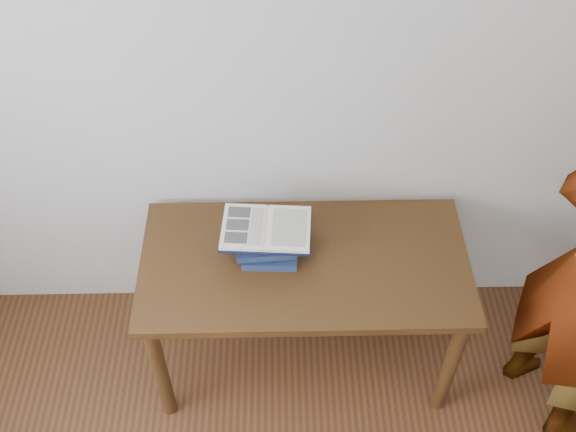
{
  "coord_description": "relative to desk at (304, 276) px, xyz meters",
  "views": [
    {
      "loc": [
        -0.05,
        -0.29,
        2.78
      ],
      "look_at": [
        -0.02,
        1.43,
        0.91
      ],
      "focal_mm": 42.0,
      "sensor_mm": 36.0,
      "label": 1
    }
  ],
  "objects": [
    {
      "name": "open_book",
      "position": [
        -0.15,
        0.06,
        0.23
      ],
      "size": [
        0.36,
        0.27,
        0.03
      ],
      "rotation": [
        0.0,
        0.0,
        -0.07
      ],
      "color": "black",
      "rests_on": "book_stack"
    },
    {
      "name": "book_stack",
      "position": [
        -0.15,
        0.04,
        0.16
      ],
      "size": [
        0.25,
        0.2,
        0.12
      ],
      "color": "navy",
      "rests_on": "desk"
    },
    {
      "name": "desk",
      "position": [
        0.0,
        0.0,
        0.0
      ],
      "size": [
        1.31,
        0.65,
        0.7
      ],
      "color": "#462511",
      "rests_on": "ground"
    }
  ]
}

